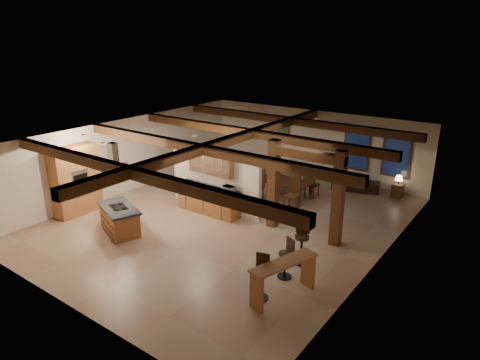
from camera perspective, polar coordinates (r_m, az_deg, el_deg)
The scene contains 23 objects.
ground at distance 14.52m, azimuth -1.43°, elevation -5.37°, with size 12.00×12.00×0.00m, color tan.
room_walls at distance 13.88m, azimuth -1.49°, elevation 1.34°, with size 12.00×12.00×12.00m.
ceiling_beams at distance 13.62m, azimuth -1.52°, elevation 5.27°, with size 10.00×12.00×0.28m.
timber_posts at distance 13.02m, azimuth 8.63°, elevation -0.18°, with size 2.50×0.30×2.90m.
partition_wall at distance 15.06m, azimuth -3.33°, elevation 0.02°, with size 3.80×0.18×2.20m, color silver.
pantry_cabinet at distance 15.73m, azimuth -21.09°, elevation -0.05°, with size 0.67×1.60×2.40m.
back_counter at distance 15.00m, azimuth -4.22°, elevation -2.63°, with size 2.50×0.66×0.94m.
upper_display_cabinet at distance 14.70m, azimuth -3.85°, elevation 2.59°, with size 1.80×0.36×0.95m.
range_hood at distance 13.62m, azimuth -16.27°, elevation 0.22°, with size 1.10×1.10×1.40m.
back_windows at distance 17.81m, azimuth 17.68°, elevation 3.48°, with size 2.70×0.07×1.70m.
framed_art at distance 19.48m, azimuth 5.71°, elevation 6.18°, with size 0.65×0.05×0.85m.
recessed_cans at distance 13.98m, azimuth -14.77°, elevation 5.47°, with size 3.16×2.46×0.03m.
kitchen_island at distance 14.10m, azimuth -15.76°, elevation -5.01°, with size 1.92×1.46×0.85m.
dining_table at distance 16.37m, azimuth 5.91°, elevation -1.26°, with size 2.00×1.12×0.70m, color #3E1B0F.
sofa at distance 17.78m, azimuth 15.16°, elevation -0.46°, with size 1.84×0.72×0.54m, color black.
microwave at distance 14.26m, azimuth -1.51°, elevation -1.26°, with size 0.42×0.28×0.23m, color #ACADB1.
bar_counter at distance 10.34m, azimuth 5.86°, elevation -12.27°, with size 0.97×1.87×0.95m.
side_table at distance 17.52m, azimuth 20.26°, elevation -1.31°, with size 0.42×0.42×0.52m, color #412610.
table_lamp at distance 17.36m, azimuth 20.45°, elevation 0.23°, with size 0.28×0.28×0.33m.
bar_stool_a at distance 10.32m, azimuth 2.81°, elevation -12.72°, with size 0.40×0.42×1.12m.
bar_stool_b at distance 11.18m, azimuth 6.19°, elevation -10.30°, with size 0.40×0.41×1.07m.
bar_stool_c at distance 11.84m, azimuth 8.25°, elevation -8.11°, with size 0.47×0.48×1.25m.
dining_chairs at distance 16.26m, azimuth 5.94°, elevation -0.22°, with size 2.04×2.04×1.31m.
Camera 1 is at (8.09, -10.47, 6.00)m, focal length 32.00 mm.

